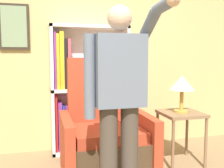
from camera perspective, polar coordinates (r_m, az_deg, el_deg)
The scene contains 6 objects.
wall_back at distance 3.76m, azimuth -5.02°, elevation 7.37°, with size 8.00×0.11×2.80m.
bookcase at distance 3.61m, azimuth -6.83°, elevation -1.69°, with size 1.06×0.28×1.73m.
armchair at distance 3.02m, azimuth -1.54°, elevation -11.64°, with size 0.97×0.83×1.30m.
person_standing at distance 2.14m, azimuth 1.61°, elevation -2.93°, with size 0.55×0.78×1.72m.
side_table at distance 3.33m, azimuth 14.78°, elevation -7.72°, with size 0.48×0.48×0.64m.
table_lamp at distance 3.25m, azimuth 14.99°, elevation -0.10°, with size 0.30×0.30×0.45m.
Camera 1 is at (-0.63, -1.67, 1.31)m, focal length 42.00 mm.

